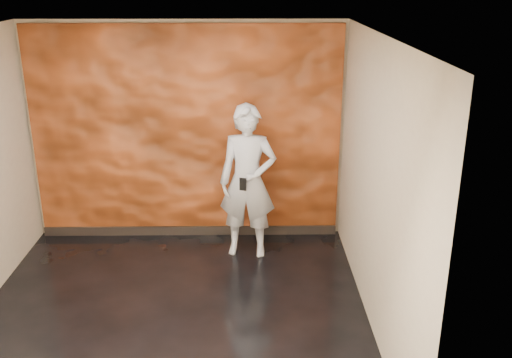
% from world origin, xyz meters
% --- Properties ---
extents(room, '(4.02, 4.02, 2.81)m').
position_xyz_m(room, '(0.00, 0.00, 1.40)').
color(room, black).
rests_on(room, ground).
extents(feature_wall, '(3.90, 0.06, 2.75)m').
position_xyz_m(feature_wall, '(0.00, 1.96, 1.38)').
color(feature_wall, '#BE5121').
rests_on(feature_wall, ground).
extents(baseboard, '(3.90, 0.04, 0.12)m').
position_xyz_m(baseboard, '(0.00, 1.92, 0.06)').
color(baseboard, black).
rests_on(baseboard, ground).
extents(man, '(0.74, 0.53, 1.89)m').
position_xyz_m(man, '(0.77, 1.40, 0.95)').
color(man, '#A7ABB8').
rests_on(man, ground).
extents(phone, '(0.08, 0.04, 0.15)m').
position_xyz_m(phone, '(0.72, 1.12, 1.02)').
color(phone, black).
rests_on(phone, man).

